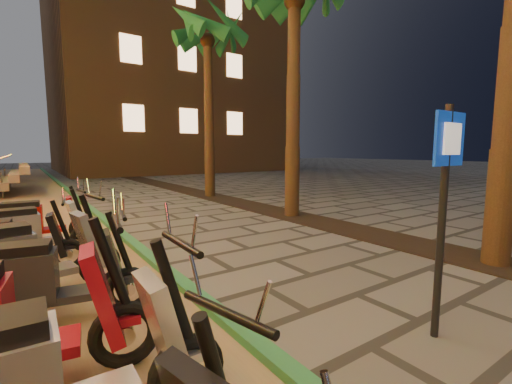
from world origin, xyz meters
TOP-DOWN VIEW (x-y plane):
  - parking_strip at (-2.60, 10.00)m, footprint 3.40×60.00m
  - green_curb at (-0.90, 10.00)m, footprint 0.18×60.00m
  - planting_strip at (3.60, 5.00)m, footprint 1.20×40.00m
  - apartment_block at (9.00, 32.00)m, footprint 18.00×16.06m
  - palm_d at (3.60, 12.00)m, footprint 2.97×3.02m
  - pedestrian_sign at (0.68, 1.41)m, footprint 0.49×0.09m
  - scooter_6 at (-2.57, 1.91)m, footprint 1.79×0.63m
  - scooter_8 at (-2.43, 3.82)m, footprint 1.66×0.72m
  - scooter_9 at (-2.60, 4.60)m, footprint 1.79×0.74m
  - scooter_10 at (-2.79, 5.71)m, footprint 1.55×0.59m
  - scooter_11 at (-2.47, 6.47)m, footprint 1.64×0.58m
  - scooter_12 at (-2.38, 7.46)m, footprint 1.60×0.57m

SIDE VIEW (x-z plane):
  - parking_strip at x=-2.60m, z-range 0.00..0.01m
  - planting_strip at x=3.60m, z-range 0.00..0.02m
  - green_curb at x=-0.90m, z-range 0.00..0.10m
  - scooter_10 at x=-2.79m, z-range -0.07..1.02m
  - scooter_12 at x=-2.38m, z-range -0.07..1.05m
  - scooter_11 at x=-2.47m, z-range -0.08..1.08m
  - scooter_8 at x=-2.43m, z-range -0.08..1.09m
  - scooter_9 at x=-2.60m, z-range -0.08..1.17m
  - scooter_6 at x=-2.57m, z-range -0.08..1.18m
  - pedestrian_sign at x=0.68m, z-range 0.33..2.56m
  - palm_d at x=3.60m, z-range 2.36..9.53m
  - apartment_block at x=9.00m, z-range 0.00..25.00m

